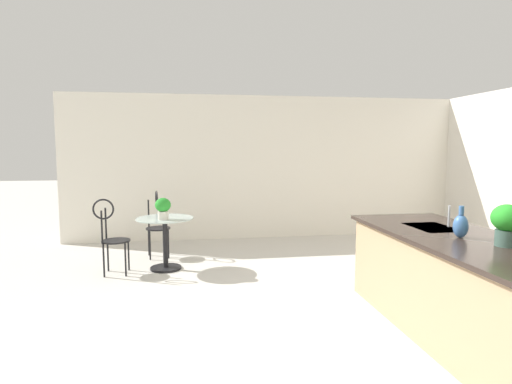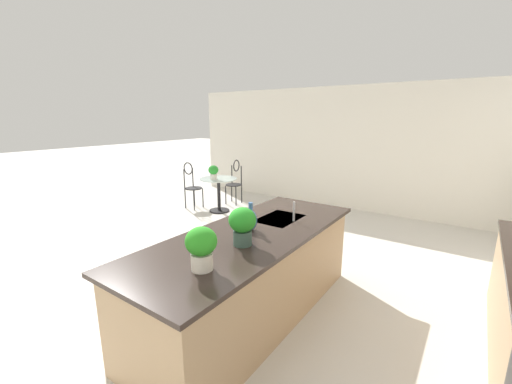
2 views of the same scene
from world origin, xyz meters
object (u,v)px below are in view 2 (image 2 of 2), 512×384
object	(u,v)px
bistro_table	(219,192)
potted_plant_on_table	(213,171)
vase_on_counter	(251,220)
potted_plant_counter_near	(242,224)
potted_plant_counter_far	(201,246)
chair_by_island	(192,183)
chair_near_window	(235,180)

from	to	relation	value
bistro_table	potted_plant_on_table	size ratio (longest dim) A/B	2.65
potted_plant_on_table	vase_on_counter	distance (m)	3.70
potted_plant_counter_near	potted_plant_counter_far	size ratio (longest dim) A/B	1.03
bistro_table	potted_plant_on_table	xyz separation A→B (m)	(0.14, -0.01, 0.47)
potted_plant_on_table	vase_on_counter	world-z (taller)	vase_on_counter
chair_by_island	chair_near_window	bearing A→B (deg)	147.82
bistro_table	chair_near_window	world-z (taller)	chair_near_window
potted_plant_counter_far	chair_by_island	bearing A→B (deg)	-132.64
bistro_table	potted_plant_on_table	bearing A→B (deg)	-4.87
potted_plant_counter_near	bistro_table	bearing A→B (deg)	-135.30
potted_plant_counter_far	vase_on_counter	bearing A→B (deg)	-167.28
chair_by_island	potted_plant_counter_near	distance (m)	4.62
chair_near_window	potted_plant_counter_near	world-z (taller)	potted_plant_counter_near
bistro_table	potted_plant_counter_near	xyz separation A→B (m)	(2.94, 2.91, 0.67)
potted_plant_on_table	potted_plant_counter_near	world-z (taller)	potted_plant_counter_near
chair_by_island	potted_plant_on_table	distance (m)	0.78
potted_plant_on_table	vase_on_counter	xyz separation A→B (m)	(2.45, 2.76, 0.12)
chair_by_island	vase_on_counter	distance (m)	4.28
chair_by_island	vase_on_counter	bearing A→B (deg)	54.45
potted_plant_counter_near	vase_on_counter	bearing A→B (deg)	-154.87
chair_near_window	chair_by_island	size ratio (longest dim) A/B	1.00
potted_plant_counter_near	vase_on_counter	size ratio (longest dim) A/B	1.20
chair_by_island	bistro_table	bearing A→B (deg)	99.67
bistro_table	chair_near_window	size ratio (longest dim) A/B	0.77
bistro_table	chair_near_window	xyz separation A→B (m)	(-0.75, -0.16, 0.13)
potted_plant_on_table	chair_near_window	bearing A→B (deg)	-170.64
bistro_table	potted_plant_on_table	distance (m)	0.49
potted_plant_on_table	potted_plant_counter_near	bearing A→B (deg)	46.21
chair_near_window	potted_plant_counter_far	size ratio (longest dim) A/B	3.11
chair_by_island	potted_plant_counter_near	xyz separation A→B (m)	(2.82, 3.62, 0.54)
vase_on_counter	potted_plant_on_table	bearing A→B (deg)	-131.63
potted_plant_counter_far	potted_plant_on_table	bearing A→B (deg)	-138.53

